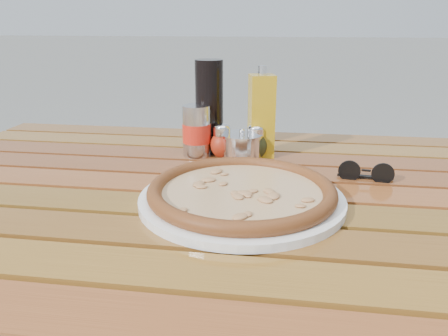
# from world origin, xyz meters

# --- Properties ---
(table) EXTENTS (1.40, 0.90, 0.75)m
(table) POSITION_xyz_m (0.00, -0.00, 0.67)
(table) COLOR #341E0B
(table) RESTS_ON ground
(plate) EXTENTS (0.39, 0.39, 0.01)m
(plate) POSITION_xyz_m (0.05, -0.08, 0.76)
(plate) COLOR white
(plate) RESTS_ON table
(pizza) EXTENTS (0.41, 0.41, 0.03)m
(pizza) POSITION_xyz_m (0.05, -0.08, 0.77)
(pizza) COLOR beige
(pizza) RESTS_ON plate
(pepper_shaker) EXTENTS (0.07, 0.07, 0.08)m
(pepper_shaker) POSITION_xyz_m (-0.03, 0.19, 0.79)
(pepper_shaker) COLOR #A52912
(pepper_shaker) RESTS_ON table
(oregano_shaker) EXTENTS (0.06, 0.06, 0.08)m
(oregano_shaker) POSITION_xyz_m (0.05, 0.19, 0.79)
(oregano_shaker) COLOR #393C18
(oregano_shaker) RESTS_ON table
(dark_bottle) EXTENTS (0.08, 0.08, 0.22)m
(dark_bottle) POSITION_xyz_m (-0.07, 0.23, 0.86)
(dark_bottle) COLOR black
(dark_bottle) RESTS_ON table
(soda_can) EXTENTS (0.09, 0.09, 0.12)m
(soda_can) POSITION_xyz_m (-0.09, 0.19, 0.81)
(soda_can) COLOR #BABABF
(soda_can) RESTS_ON table
(olive_oil_cruet) EXTENTS (0.07, 0.07, 0.21)m
(olive_oil_cruet) POSITION_xyz_m (0.06, 0.21, 0.85)
(olive_oil_cruet) COLOR #B78D13
(olive_oil_cruet) RESTS_ON table
(parmesan_tin) EXTENTS (0.11, 0.11, 0.07)m
(parmesan_tin) POSITION_xyz_m (0.02, 0.18, 0.78)
(parmesan_tin) COLOR white
(parmesan_tin) RESTS_ON table
(sunglasses) EXTENTS (0.11, 0.03, 0.04)m
(sunglasses) POSITION_xyz_m (0.28, 0.07, 0.77)
(sunglasses) COLOR black
(sunglasses) RESTS_ON table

